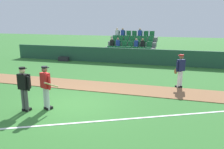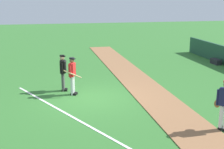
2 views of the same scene
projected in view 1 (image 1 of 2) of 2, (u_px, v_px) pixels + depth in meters
The scene contains 9 objects.
ground_plane at pixel (71, 105), 9.72m from camera, with size 80.00×80.00×0.00m, color #33702D.
infield_dirt_path at pixel (95, 86), 12.41m from camera, with size 28.00×1.84×0.03m, color #936642.
foul_line_chalk at pixel (140, 118), 8.42m from camera, with size 12.00×0.10×0.01m, color white.
dugout_fence at pixel (125, 56), 18.69m from camera, with size 20.00×0.16×1.24m, color #234C38.
stadium_bleachers at pixel (131, 51), 20.82m from camera, with size 4.45×3.80×2.70m.
batter_red_jersey at pixel (46, 86), 9.02m from camera, with size 0.62×0.80×1.76m.
umpire_home_plate at pixel (24, 87), 8.86m from camera, with size 0.59×0.34×1.76m.
runner_navy_jersey at pixel (180, 70), 11.95m from camera, with size 0.57×0.49×1.76m.
equipment_bag at pixel (64, 59), 19.85m from camera, with size 0.90×0.36×0.36m, color #232328.
Camera 1 is at (4.25, -8.28, 3.52)m, focal length 37.07 mm.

